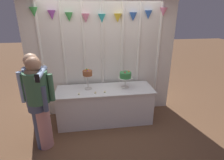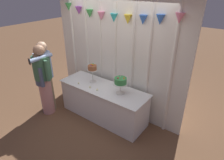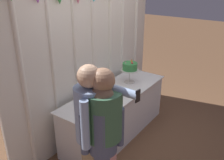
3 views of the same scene
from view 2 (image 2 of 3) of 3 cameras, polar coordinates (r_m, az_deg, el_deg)
The scene contains 11 objects.
ground_plane at distance 4.58m, azimuth -3.27°, elevation -11.05°, with size 24.00×24.00×0.00m, color brown.
draped_curtain at distance 4.27m, azimuth 1.16°, elevation 7.24°, with size 3.27×0.16×2.60m.
cake_table at distance 4.42m, azimuth -2.56°, elevation -6.48°, with size 2.04×0.70×0.77m.
cake_display_nearleft at distance 4.33m, azimuth -5.77°, elevation 3.27°, with size 0.23×0.23×0.44m.
cake_display_nearright at distance 3.88m, azimuth 2.49°, elevation -0.47°, with size 0.31×0.31×0.39m.
tealight_far_left at distance 4.41m, azimuth -9.72°, elevation -0.98°, with size 0.04×0.04×0.04m.
tealight_near_left at distance 4.22m, azimuth -6.44°, elevation -2.13°, with size 0.05×0.05×0.04m.
tealight_near_right at distance 4.11m, azimuth -4.33°, elevation -2.85°, with size 0.05×0.05×0.03m.
guest_man_pink_jacket at distance 4.57m, azimuth -19.32°, elevation 0.48°, with size 0.54×0.43×1.65m.
guest_girl_blue_dress at distance 4.65m, azimuth -18.78°, elevation 1.70°, with size 0.44×0.65×1.68m.
guest_man_dark_suit at distance 4.62m, azimuth -19.65°, elevation -0.11°, with size 0.41×0.41×1.50m.
Camera 2 is at (2.37, -2.73, 2.81)m, focal length 31.31 mm.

